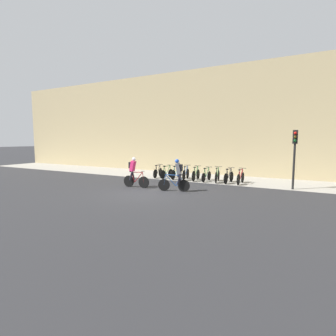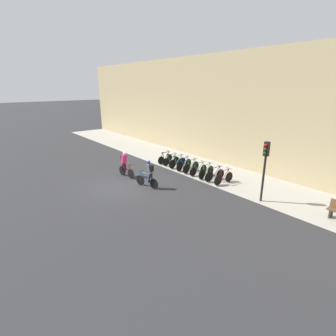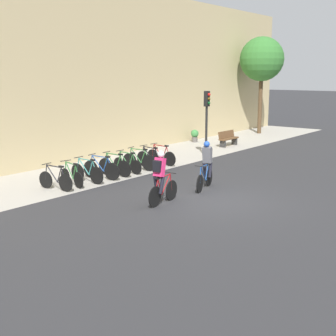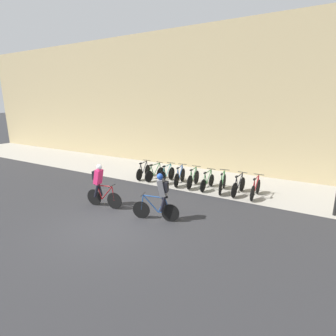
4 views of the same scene
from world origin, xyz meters
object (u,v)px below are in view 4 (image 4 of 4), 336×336
parked_bike_0 (143,171)px  parked_bike_7 (238,186)px  cyclist_pink (100,184)px  parked_bike_3 (180,177)px  parked_bike_2 (167,175)px  cyclist_grey (160,196)px  parked_bike_6 (222,183)px  parked_bike_5 (207,181)px  parked_bike_4 (193,179)px  parked_bike_8 (255,189)px  parked_bike_1 (155,173)px

parked_bike_0 → parked_bike_7: size_ratio=0.94×
cyclist_pink → parked_bike_3: cyclist_pink is taller
cyclist_pink → parked_bike_2: 4.33m
cyclist_grey → parked_bike_2: 4.70m
parked_bike_6 → parked_bike_5: bearing=-179.9°
parked_bike_0 → parked_bike_4: (3.06, 0.00, 0.02)m
parked_bike_7 → parked_bike_2: bearing=180.0°
parked_bike_4 → parked_bike_2: bearing=-180.0°
parked_bike_0 → parked_bike_2: bearing=-0.0°
parked_bike_2 → parked_bike_0: bearing=180.0°
parked_bike_3 → parked_bike_2: bearing=-180.0°
parked_bike_0 → parked_bike_4: size_ratio=0.94×
cyclist_grey → parked_bike_6: cyclist_grey is taller
parked_bike_5 → parked_bike_0: bearing=180.0°
cyclist_pink → cyclist_grey: cyclist_pink is taller
parked_bike_4 → cyclist_pink: bearing=-117.3°
parked_bike_0 → parked_bike_3: bearing=0.0°
parked_bike_8 → parked_bike_6: bearing=180.0°
cyclist_pink → parked_bike_8: (5.25, 4.25, -0.54)m
parked_bike_2 → parked_bike_6: parked_bike_6 is taller
parked_bike_2 → parked_bike_8: size_ratio=1.00×
parked_bike_6 → parked_bike_7: (0.76, -0.00, -0.01)m
parked_bike_1 → parked_bike_5: size_ratio=0.94×
parked_bike_2 → parked_bike_3: bearing=0.0°
cyclist_grey → parked_bike_1: size_ratio=1.14×
parked_bike_2 → parked_bike_4: parked_bike_4 is taller
parked_bike_3 → parked_bike_6: same height
parked_bike_6 → parked_bike_8: parked_bike_6 is taller
parked_bike_4 → parked_bike_6: parked_bike_6 is taller
cyclist_grey → parked_bike_8: size_ratio=1.02×
parked_bike_1 → parked_bike_2: (0.77, -0.00, 0.03)m
cyclist_grey → parked_bike_7: bearing=68.0°
parked_bike_1 → parked_bike_6: (3.83, 0.00, 0.03)m
parked_bike_2 → parked_bike_3: parked_bike_3 is taller
parked_bike_1 → parked_bike_4: bearing=0.0°
parked_bike_2 → parked_bike_8: bearing=-0.0°
parked_bike_4 → parked_bike_7: size_ratio=1.00×
parked_bike_0 → parked_bike_8: bearing=-0.0°
parked_bike_5 → parked_bike_3: bearing=179.9°
cyclist_pink → parked_bike_5: cyclist_pink is taller
parked_bike_6 → parked_bike_8: size_ratio=0.99×
parked_bike_2 → parked_bike_7: (3.83, -0.00, -0.00)m
parked_bike_2 → parked_bike_3: 0.77m
parked_bike_2 → parked_bike_4: 1.53m
cyclist_pink → parked_bike_1: cyclist_pink is taller
parked_bike_4 → parked_bike_6: bearing=0.0°
parked_bike_1 → parked_bike_7: size_ratio=0.90×
parked_bike_1 → cyclist_grey: bearing=-55.0°
cyclist_grey → parked_bike_0: size_ratio=1.09×
parked_bike_6 → parked_bike_7: 0.76m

